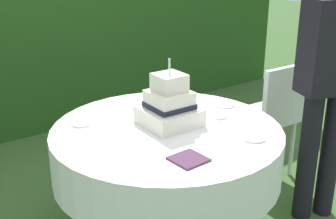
# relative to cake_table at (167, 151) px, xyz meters

# --- Properties ---
(cake_table) EXTENTS (1.28, 1.28, 0.73)m
(cake_table) POSITION_rel_cake_table_xyz_m (0.00, 0.00, 0.00)
(cake_table) COLOR #4C4C51
(cake_table) RESTS_ON ground_plane
(wedding_cake) EXTENTS (0.31, 0.30, 0.38)m
(wedding_cake) POSITION_rel_cake_table_xyz_m (0.05, 0.04, 0.25)
(wedding_cake) COLOR silver
(wedding_cake) RESTS_ON cake_table
(serving_plate_near) EXTENTS (0.14, 0.14, 0.01)m
(serving_plate_near) POSITION_rel_cake_table_xyz_m (0.51, 0.08, 0.15)
(serving_plate_near) COLOR white
(serving_plate_near) RESTS_ON cake_table
(serving_plate_far) EXTENTS (0.11, 0.11, 0.01)m
(serving_plate_far) POSITION_rel_cake_table_xyz_m (0.35, -0.04, 0.15)
(serving_plate_far) COLOR white
(serving_plate_far) RESTS_ON cake_table
(serving_plate_left) EXTENTS (0.12, 0.12, 0.01)m
(serving_plate_left) POSITION_rel_cake_table_xyz_m (0.28, -0.39, 0.15)
(serving_plate_left) COLOR white
(serving_plate_left) RESTS_ON cake_table
(serving_plate_right) EXTENTS (0.12, 0.12, 0.01)m
(serving_plate_right) POSITION_rel_cake_table_xyz_m (-0.35, 0.33, 0.15)
(serving_plate_right) COLOR white
(serving_plate_right) RESTS_ON cake_table
(napkin_stack) EXTENTS (0.16, 0.16, 0.01)m
(napkin_stack) POSITION_rel_cake_table_xyz_m (-0.14, -0.37, 0.15)
(napkin_stack) COLOR #4C2D47
(napkin_stack) RESTS_ON cake_table
(garden_chair) EXTENTS (0.42, 0.42, 0.89)m
(garden_chair) POSITION_rel_cake_table_xyz_m (1.07, 0.16, -0.05)
(garden_chair) COLOR white
(garden_chair) RESTS_ON ground_plane
(standing_person) EXTENTS (0.41, 0.31, 1.60)m
(standing_person) POSITION_rel_cake_table_xyz_m (0.92, -0.36, 0.34)
(standing_person) COLOR black
(standing_person) RESTS_ON ground_plane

